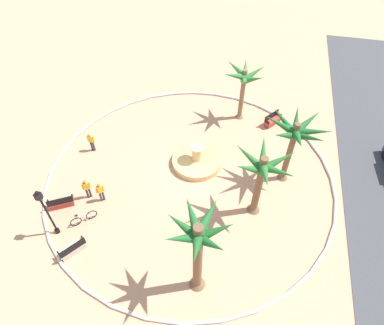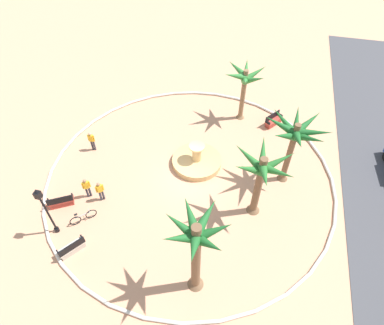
{
  "view_description": "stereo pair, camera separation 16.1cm",
  "coord_description": "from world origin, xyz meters",
  "px_view_note": "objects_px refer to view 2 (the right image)",
  "views": [
    {
      "loc": [
        14.93,
        3.55,
        17.83
      ],
      "look_at": [
        -0.38,
        0.06,
        1.0
      ],
      "focal_mm": 31.26,
      "sensor_mm": 36.0,
      "label": 1
    },
    {
      "loc": [
        14.89,
        3.71,
        17.83
      ],
      "look_at": [
        -0.38,
        0.06,
        1.0
      ],
      "focal_mm": 31.26,
      "sensor_mm": 36.0,
      "label": 2
    }
  ],
  "objects_px": {
    "palm_tree_near_fountain": "(295,135)",
    "person_pedestrian_stroll": "(92,140)",
    "fountain": "(197,161)",
    "person_cyclist_helmet": "(100,191)",
    "bench_west": "(273,121)",
    "lamppost": "(45,209)",
    "bench_east": "(72,248)",
    "palm_tree_by_curb": "(196,243)",
    "person_cyclist_photo": "(87,187)",
    "bicycle_red_frame": "(83,217)",
    "bench_north": "(61,202)",
    "palm_tree_mid_plaza": "(245,80)",
    "palm_tree_far_side": "(262,172)"
  },
  "relations": [
    {
      "from": "person_pedestrian_stroll",
      "to": "person_cyclist_helmet",
      "type": "bearing_deg",
      "value": 31.26
    },
    {
      "from": "palm_tree_mid_plaza",
      "to": "lamppost",
      "type": "xyz_separation_m",
      "value": [
        13.47,
        -9.38,
        -1.26
      ]
    },
    {
      "from": "bench_east",
      "to": "person_cyclist_helmet",
      "type": "xyz_separation_m",
      "value": [
        -3.92,
        0.13,
        0.58
      ]
    },
    {
      "from": "person_cyclist_helmet",
      "to": "person_pedestrian_stroll",
      "type": "bearing_deg",
      "value": -148.74
    },
    {
      "from": "lamppost",
      "to": "bench_east",
      "type": "bearing_deg",
      "value": 57.09
    },
    {
      "from": "lamppost",
      "to": "palm_tree_by_curb",
      "type": "bearing_deg",
      "value": 82.03
    },
    {
      "from": "palm_tree_far_side",
      "to": "lamppost",
      "type": "relative_size",
      "value": 1.27
    },
    {
      "from": "fountain",
      "to": "person_cyclist_helmet",
      "type": "relative_size",
      "value": 2.14
    },
    {
      "from": "bicycle_red_frame",
      "to": "person_pedestrian_stroll",
      "type": "bearing_deg",
      "value": -160.71
    },
    {
      "from": "bicycle_red_frame",
      "to": "person_pedestrian_stroll",
      "type": "xyz_separation_m",
      "value": [
        -6.03,
        -2.11,
        0.56
      ]
    },
    {
      "from": "bench_north",
      "to": "palm_tree_near_fountain",
      "type": "bearing_deg",
      "value": 112.31
    },
    {
      "from": "bench_north",
      "to": "person_cyclist_helmet",
      "type": "relative_size",
      "value": 0.99
    },
    {
      "from": "palm_tree_near_fountain",
      "to": "person_pedestrian_stroll",
      "type": "bearing_deg",
      "value": -88.38
    },
    {
      "from": "person_cyclist_photo",
      "to": "palm_tree_mid_plaza",
      "type": "bearing_deg",
      "value": 140.74
    },
    {
      "from": "bench_west",
      "to": "lamppost",
      "type": "distance_m",
      "value": 18.0
    },
    {
      "from": "palm_tree_near_fountain",
      "to": "person_cyclist_photo",
      "type": "bearing_deg",
      "value": -69.82
    },
    {
      "from": "bench_north",
      "to": "palm_tree_by_curb",
      "type": "bearing_deg",
      "value": 72.21
    },
    {
      "from": "bench_east",
      "to": "person_cyclist_photo",
      "type": "distance_m",
      "value": 4.1
    },
    {
      "from": "bench_north",
      "to": "lamppost",
      "type": "height_order",
      "value": "lamppost"
    },
    {
      "from": "fountain",
      "to": "bicycle_red_frame",
      "type": "bearing_deg",
      "value": -41.97
    },
    {
      "from": "palm_tree_near_fountain",
      "to": "bench_west",
      "type": "height_order",
      "value": "palm_tree_near_fountain"
    },
    {
      "from": "fountain",
      "to": "bench_west",
      "type": "height_order",
      "value": "fountain"
    },
    {
      "from": "person_pedestrian_stroll",
      "to": "bench_north",
      "type": "bearing_deg",
      "value": 2.12
    },
    {
      "from": "person_cyclist_helmet",
      "to": "person_cyclist_photo",
      "type": "relative_size",
      "value": 0.99
    },
    {
      "from": "palm_tree_by_curb",
      "to": "person_pedestrian_stroll",
      "type": "bearing_deg",
      "value": -130.45
    },
    {
      "from": "palm_tree_far_side",
      "to": "person_cyclist_photo",
      "type": "height_order",
      "value": "palm_tree_far_side"
    },
    {
      "from": "palm_tree_far_side",
      "to": "lamppost",
      "type": "distance_m",
      "value": 12.34
    },
    {
      "from": "bench_east",
      "to": "person_pedestrian_stroll",
      "type": "xyz_separation_m",
      "value": [
        -8.13,
        -2.43,
        0.6
      ]
    },
    {
      "from": "palm_tree_by_curb",
      "to": "person_cyclist_helmet",
      "type": "relative_size",
      "value": 3.63
    },
    {
      "from": "palm_tree_near_fountain",
      "to": "palm_tree_far_side",
      "type": "xyz_separation_m",
      "value": [
        3.19,
        -1.69,
        -0.37
      ]
    },
    {
      "from": "palm_tree_mid_plaza",
      "to": "bench_north",
      "type": "bearing_deg",
      "value": -40.69
    },
    {
      "from": "bicycle_red_frame",
      "to": "person_pedestrian_stroll",
      "type": "relative_size",
      "value": 0.76
    },
    {
      "from": "fountain",
      "to": "lamppost",
      "type": "xyz_separation_m",
      "value": [
        7.48,
        -7.04,
        2.05
      ]
    },
    {
      "from": "palm_tree_near_fountain",
      "to": "person_cyclist_helmet",
      "type": "distance_m",
      "value": 12.74
    },
    {
      "from": "bench_west",
      "to": "bicycle_red_frame",
      "type": "height_order",
      "value": "bench_west"
    },
    {
      "from": "palm_tree_near_fountain",
      "to": "bench_west",
      "type": "distance_m",
      "value": 6.88
    },
    {
      "from": "person_cyclist_photo",
      "to": "bicycle_red_frame",
      "type": "bearing_deg",
      "value": 15.36
    },
    {
      "from": "fountain",
      "to": "bench_west",
      "type": "distance_m",
      "value": 7.62
    },
    {
      "from": "palm_tree_by_curb",
      "to": "person_cyclist_helmet",
      "type": "distance_m",
      "value": 9.05
    },
    {
      "from": "person_pedestrian_stroll",
      "to": "bicycle_red_frame",
      "type": "bearing_deg",
      "value": 19.29
    },
    {
      "from": "person_cyclist_photo",
      "to": "person_pedestrian_stroll",
      "type": "distance_m",
      "value": 4.46
    },
    {
      "from": "person_cyclist_helmet",
      "to": "person_pedestrian_stroll",
      "type": "xyz_separation_m",
      "value": [
        -4.21,
        -2.56,
        0.02
      ]
    },
    {
      "from": "fountain",
      "to": "palm_tree_by_curb",
      "type": "xyz_separation_m",
      "value": [
        8.73,
        1.93,
        4.14
      ]
    },
    {
      "from": "bench_north",
      "to": "bicycle_red_frame",
      "type": "bearing_deg",
      "value": 68.42
    },
    {
      "from": "palm_tree_mid_plaza",
      "to": "person_pedestrian_stroll",
      "type": "bearing_deg",
      "value": -58.03
    },
    {
      "from": "palm_tree_near_fountain",
      "to": "bench_north",
      "type": "relative_size",
      "value": 3.17
    },
    {
      "from": "bench_east",
      "to": "lamppost",
      "type": "distance_m",
      "value": 2.75
    },
    {
      "from": "palm_tree_near_fountain",
      "to": "person_pedestrian_stroll",
      "type": "relative_size",
      "value": 3.08
    },
    {
      "from": "palm_tree_mid_plaza",
      "to": "palm_tree_far_side",
      "type": "height_order",
      "value": "palm_tree_far_side"
    },
    {
      "from": "palm_tree_near_fountain",
      "to": "person_cyclist_photo",
      "type": "xyz_separation_m",
      "value": [
        4.56,
        -12.41,
        -3.14
      ]
    }
  ]
}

